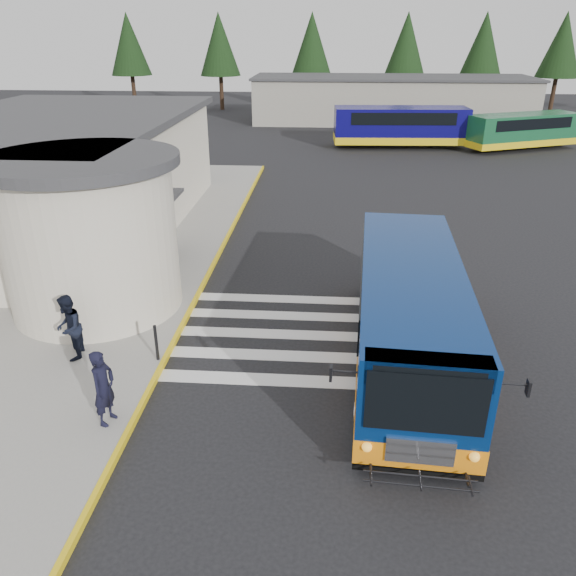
# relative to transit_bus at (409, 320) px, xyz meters

# --- Properties ---
(ground) EXTENTS (140.00, 140.00, 0.00)m
(ground) POSITION_rel_transit_bus_xyz_m (-2.45, 2.12, -1.34)
(ground) COLOR black
(ground) RESTS_ON ground
(sidewalk) EXTENTS (10.00, 34.00, 0.15)m
(sidewalk) POSITION_rel_transit_bus_xyz_m (-11.45, 6.12, -1.26)
(sidewalk) COLOR gray
(sidewalk) RESTS_ON ground
(curb_strip) EXTENTS (0.12, 34.00, 0.16)m
(curb_strip) POSITION_rel_transit_bus_xyz_m (-6.50, 6.12, -1.26)
(curb_strip) COLOR yellow
(curb_strip) RESTS_ON ground
(station_building) EXTENTS (12.70, 18.70, 4.80)m
(station_building) POSITION_rel_transit_bus_xyz_m (-13.29, 9.03, 1.23)
(station_building) COLOR beige
(station_building) RESTS_ON ground
(crosswalk) EXTENTS (8.00, 5.35, 0.01)m
(crosswalk) POSITION_rel_transit_bus_xyz_m (-2.95, 1.32, -1.33)
(crosswalk) COLOR silver
(crosswalk) RESTS_ON ground
(depot_building) EXTENTS (26.40, 8.40, 4.20)m
(depot_building) POSITION_rel_transit_bus_xyz_m (3.55, 44.12, 0.77)
(depot_building) COLOR gray
(depot_building) RESTS_ON ground
(tree_line) EXTENTS (58.40, 4.40, 10.00)m
(tree_line) POSITION_rel_transit_bus_xyz_m (3.83, 52.12, 5.44)
(tree_line) COLOR black
(tree_line) RESTS_ON ground
(transit_bus) EXTENTS (3.65, 10.05, 2.80)m
(transit_bus) POSITION_rel_transit_bus_xyz_m (0.00, 0.00, 0.00)
(transit_bus) COLOR navy
(transit_bus) RESTS_ON ground
(pedestrian_a) EXTENTS (0.57, 0.74, 1.82)m
(pedestrian_a) POSITION_rel_transit_bus_xyz_m (-7.03, -3.20, -0.28)
(pedestrian_a) COLOR black
(pedestrian_a) RESTS_ON sidewalk
(pedestrian_b) EXTENTS (0.86, 1.01, 1.83)m
(pedestrian_b) POSITION_rel_transit_bus_xyz_m (-8.96, -0.60, -0.27)
(pedestrian_b) COLOR black
(pedestrian_b) RESTS_ON sidewalk
(bollard) EXTENTS (0.08, 0.08, 1.04)m
(bollard) POSITION_rel_transit_bus_xyz_m (-6.65, -0.55, -0.67)
(bollard) COLOR black
(bollard) RESTS_ON sidewalk
(far_bus_a) EXTENTS (10.05, 3.29, 2.56)m
(far_bus_a) POSITION_rel_transit_bus_xyz_m (3.06, 30.91, 0.33)
(far_bus_a) COLOR #0B0751
(far_bus_a) RESTS_ON ground
(far_bus_b) EXTENTS (8.91, 5.74, 2.24)m
(far_bus_b) POSITION_rel_transit_bus_xyz_m (12.04, 30.80, 0.12)
(far_bus_b) COLOR #154F2D
(far_bus_b) RESTS_ON ground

